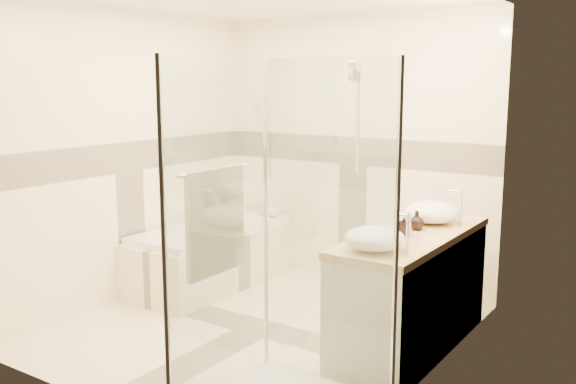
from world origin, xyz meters
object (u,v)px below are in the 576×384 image
Objects in this scene: shower_enclosure at (275,328)px; amenity_bottle_a at (404,225)px; vanity at (411,291)px; amenity_bottle_b at (417,220)px; vessel_sink_far at (375,238)px; vessel_sink_near at (432,212)px; bathtub at (213,252)px.

shower_enclosure is 13.51× the size of amenity_bottle_a.
vanity is 0.50m from amenity_bottle_b.
vessel_sink_far is 0.45m from amenity_bottle_a.
amenity_bottle_b is at bearing -90.00° from vessel_sink_near.
bathtub is 4.07× the size of vessel_sink_near.
amenity_bottle_a reaches higher than vanity.
vanity reaches higher than bathtub.
vanity is 0.64m from vessel_sink_near.
amenity_bottle_a is at bearing -90.00° from vessel_sink_near.
bathtub is at bearing 167.62° from amenity_bottle_a.
vessel_sink_near is 0.51m from amenity_bottle_a.
amenity_bottle_b is (-0.02, 0.11, 0.49)m from vanity.
vessel_sink_far is at bearing -90.00° from amenity_bottle_b.
shower_enclosure is 1.26m from amenity_bottle_a.
shower_enclosure reaches higher than bathtub.
amenity_bottle_a is at bearing -90.00° from amenity_bottle_b.
bathtub is 11.26× the size of amenity_bottle_a.
vessel_sink_near is at bearing 90.00° from amenity_bottle_a.
amenity_bottle_a is (-0.02, -0.12, 0.50)m from vanity.
shower_enclosure is at bearing -111.21° from vessel_sink_far.
vanity is 4.21× the size of vessel_sink_far.
amenity_bottle_a reaches higher than bathtub.
vessel_sink_near is 2.77× the size of amenity_bottle_a.
shower_enclosure reaches higher than vessel_sink_far.
vessel_sink_near reaches higher than vessel_sink_far.
shower_enclosure is 1.46m from amenity_bottle_b.
bathtub is at bearing 173.45° from amenity_bottle_b.
vessel_sink_near is 0.29m from amenity_bottle_b.
vessel_sink_near is at bearing 80.69° from shower_enclosure.
vessel_sink_far reaches higher than vanity.
vessel_sink_near reaches higher than bathtub.
vanity is at bearing -9.25° from bathtub.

